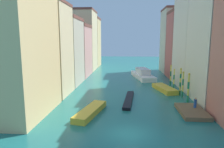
{
  "coord_description": "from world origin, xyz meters",
  "views": [
    {
      "loc": [
        -0.2,
        -19.52,
        9.35
      ],
      "look_at": [
        -3.67,
        28.14,
        1.5
      ],
      "focal_mm": 32.99,
      "sensor_mm": 36.0,
      "label": 1
    }
  ],
  "objects": [
    {
      "name": "vaporetto_white",
      "position": [
        3.82,
        31.68,
        0.9
      ],
      "size": [
        5.58,
        12.19,
        2.42
      ],
      "color": "white",
      "rests_on": "ground"
    },
    {
      "name": "building_left_5",
      "position": [
        -13.66,
        55.04,
        8.69
      ],
      "size": [
        7.11,
        9.17,
        17.35
      ],
      "color": "#DBB77A",
      "rests_on": "ground"
    },
    {
      "name": "building_right_1",
      "position": [
        13.66,
        12.68,
        9.6
      ],
      "size": [
        7.11,
        10.61,
        19.18
      ],
      "color": "beige",
      "rests_on": "ground"
    },
    {
      "name": "building_left_3",
      "position": [
        -13.66,
        33.91,
        6.71
      ],
      "size": [
        7.11,
        10.66,
        13.4
      ],
      "color": "tan",
      "rests_on": "ground"
    },
    {
      "name": "building_left_2",
      "position": [
        -13.66,
        23.52,
        7.1
      ],
      "size": [
        7.11,
        9.38,
        14.17
      ],
      "color": "#BCB299",
      "rests_on": "ground"
    },
    {
      "name": "ground_plane",
      "position": [
        0.0,
        24.5,
        0.0
      ],
      "size": [
        154.0,
        154.0,
        0.0
      ],
      "primitive_type": "plane",
      "color": "#1E6B66"
    },
    {
      "name": "motorboat_0",
      "position": [
        6.85,
        18.56,
        0.42
      ],
      "size": [
        3.88,
        7.35,
        0.83
      ],
      "color": "gold",
      "rests_on": "ground"
    },
    {
      "name": "building_left_0",
      "position": [
        -13.66,
        4.8,
        9.67
      ],
      "size": [
        7.11,
        11.38,
        19.31
      ],
      "color": "#DBB77A",
      "rests_on": "ground"
    },
    {
      "name": "building_left_1",
      "position": [
        -13.66,
        14.74,
        7.83
      ],
      "size": [
        7.11,
        7.68,
        15.65
      ],
      "color": "beige",
      "rests_on": "ground"
    },
    {
      "name": "building_right_4",
      "position": [
        13.66,
        42.71,
        9.25
      ],
      "size": [
        7.11,
        9.95,
        18.47
      ],
      "color": "#BCB299",
      "rests_on": "ground"
    },
    {
      "name": "building_left_4",
      "position": [
        -13.66,
        44.74,
        9.26
      ],
      "size": [
        7.11,
        10.78,
        18.5
      ],
      "color": "beige",
      "rests_on": "ground"
    },
    {
      "name": "mooring_pole_4",
      "position": [
        8.81,
        22.84,
        2.24
      ],
      "size": [
        0.29,
        0.29,
        4.38
      ],
      "color": "#197247",
      "rests_on": "ground"
    },
    {
      "name": "person_on_dock",
      "position": [
        8.9,
        7.45,
        1.14
      ],
      "size": [
        0.36,
        0.36,
        1.38
      ],
      "color": "#234C93",
      "rests_on": "waterfront_dock"
    },
    {
      "name": "mooring_pole_3",
      "position": [
        8.98,
        20.6,
        1.99
      ],
      "size": [
        0.28,
        0.28,
        3.89
      ],
      "color": "#197247",
      "rests_on": "ground"
    },
    {
      "name": "mooring_pole_1",
      "position": [
        9.01,
        14.28,
        2.22
      ],
      "size": [
        0.28,
        0.28,
        4.36
      ],
      "color": "#197247",
      "rests_on": "ground"
    },
    {
      "name": "waterfront_dock",
      "position": [
        8.27,
        6.64,
        0.25
      ],
      "size": [
        3.21,
        5.77,
        0.51
      ],
      "color": "brown",
      "rests_on": "ground"
    },
    {
      "name": "mooring_pole_0",
      "position": [
        9.11,
        11.52,
        2.31
      ],
      "size": [
        0.33,
        0.33,
        4.53
      ],
      "color": "#197247",
      "rests_on": "ground"
    },
    {
      "name": "building_right_3",
      "position": [
        13.66,
        33.31,
        8.28
      ],
      "size": [
        7.11,
        8.55,
        16.53
      ],
      "color": "#B25147",
      "rests_on": "ground"
    },
    {
      "name": "motorboat_1",
      "position": [
        -4.78,
        5.37,
        0.38
      ],
      "size": [
        3.35,
        7.66,
        0.76
      ],
      "color": "gold",
      "rests_on": "ground"
    },
    {
      "name": "building_right_2",
      "position": [
        13.66,
        23.37,
        10.11
      ],
      "size": [
        7.11,
        10.98,
        20.19
      ],
      "color": "beige",
      "rests_on": "ground"
    },
    {
      "name": "mooring_pole_2",
      "position": [
        9.03,
        15.94,
        2.39
      ],
      "size": [
        0.31,
        0.31,
        4.69
      ],
      "color": "#197247",
      "rests_on": "ground"
    },
    {
      "name": "gondola_black",
      "position": [
        0.16,
        11.61,
        0.21
      ],
      "size": [
        1.87,
        9.35,
        0.41
      ],
      "color": "black",
      "rests_on": "ground"
    }
  ]
}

